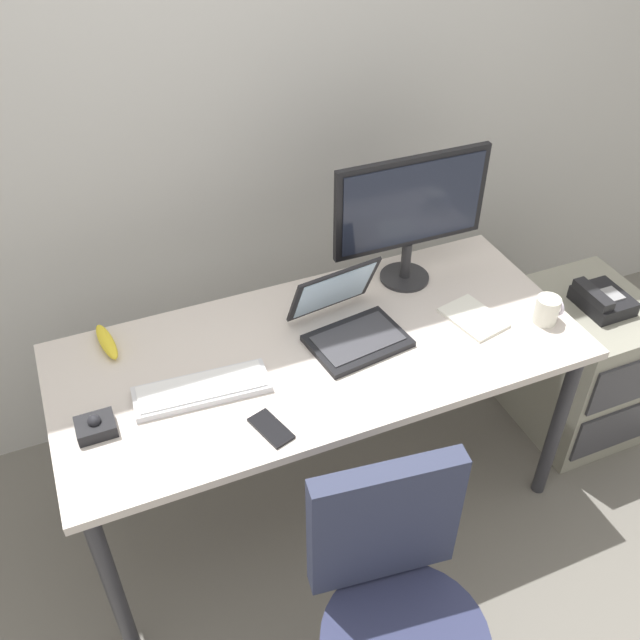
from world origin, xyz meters
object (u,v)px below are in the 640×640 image
at_px(trackball_mouse, 96,426).
at_px(cell_phone, 271,428).
at_px(desk_phone, 602,300).
at_px(monitor_main, 411,209).
at_px(coffee_mug, 547,310).
at_px(paper_notepad, 473,318).
at_px(office_chair, 395,632).
at_px(banana, 107,342).
at_px(keyboard, 202,389).
at_px(file_cabinet, 579,364).
at_px(laptop, 349,322).

xyz_separation_m(trackball_mouse, cell_phone, (0.46, -0.19, -0.02)).
relative_size(desk_phone, monitor_main, 0.35).
bearing_deg(coffee_mug, paper_notepad, 154.69).
bearing_deg(coffee_mug, desk_phone, 16.75).
distance_m(office_chair, banana, 1.24).
relative_size(keyboard, banana, 2.20).
bearing_deg(paper_notepad, cell_phone, -165.87).
bearing_deg(file_cabinet, coffee_mug, -161.31).
xyz_separation_m(keyboard, trackball_mouse, (-0.32, -0.04, 0.01)).
xyz_separation_m(keyboard, paper_notepad, (0.95, -0.02, -0.01)).
xyz_separation_m(monitor_main, banana, (-1.07, 0.04, -0.27)).
relative_size(office_chair, cell_phone, 6.68).
distance_m(trackball_mouse, cell_phone, 0.50).
relative_size(coffee_mug, paper_notepad, 0.47).
bearing_deg(laptop, paper_notepad, -12.67).
xyz_separation_m(file_cabinet, cell_phone, (-1.40, -0.23, 0.45)).
bearing_deg(cell_phone, banana, 106.77).
xyz_separation_m(trackball_mouse, coffee_mug, (1.49, -0.09, 0.03)).
bearing_deg(monitor_main, cell_phone, -144.40).
xyz_separation_m(office_chair, monitor_main, (0.55, 1.03, 0.61)).
relative_size(desk_phone, paper_notepad, 0.96).
distance_m(laptop, cell_phone, 0.49).
height_order(desk_phone, paper_notepad, paper_notepad).
distance_m(desk_phone, coffee_mug, 0.41).
height_order(monitor_main, trackball_mouse, monitor_main).
height_order(file_cabinet, laptop, laptop).
relative_size(cell_phone, banana, 0.75).
xyz_separation_m(office_chair, cell_phone, (-0.15, 0.53, 0.33)).
relative_size(desk_phone, office_chair, 0.21).
xyz_separation_m(file_cabinet, monitor_main, (-0.70, 0.27, 0.74)).
bearing_deg(keyboard, desk_phone, -0.44).
height_order(office_chair, banana, office_chair).
bearing_deg(laptop, banana, 161.80).
xyz_separation_m(laptop, banana, (-0.75, 0.25, -0.03)).
height_order(desk_phone, coffee_mug, coffee_mug).
distance_m(keyboard, laptop, 0.53).
xyz_separation_m(laptop, coffee_mug, (0.64, -0.20, -0.00)).
distance_m(keyboard, trackball_mouse, 0.32).
relative_size(office_chair, monitor_main, 1.68).
bearing_deg(cell_phone, keyboard, 105.23).
bearing_deg(banana, coffee_mug, -17.72).
bearing_deg(office_chair, monitor_main, 61.94).
height_order(desk_phone, office_chair, office_chair).
distance_m(file_cabinet, coffee_mug, 0.63).
bearing_deg(desk_phone, trackball_mouse, -179.24).
bearing_deg(cell_phone, paper_notepad, -3.26).
bearing_deg(file_cabinet, cell_phone, -170.80).
relative_size(file_cabinet, office_chair, 0.66).
height_order(file_cabinet, paper_notepad, paper_notepad).
relative_size(desk_phone, cell_phone, 1.41).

